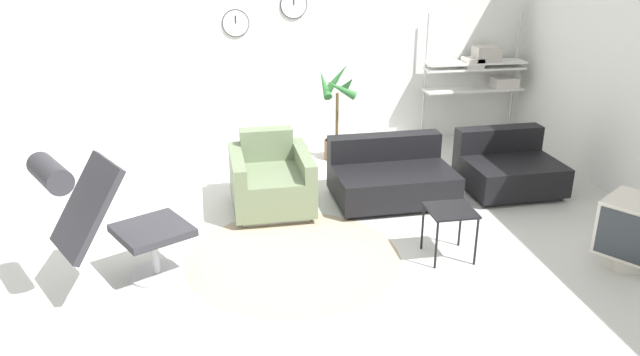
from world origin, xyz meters
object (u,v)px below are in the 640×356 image
(side_table, at_px, (450,215))
(couch_low, at_px, (391,178))
(couch_second, at_px, (508,169))
(shelf_unit, at_px, (482,69))
(lounge_chair, at_px, (104,211))
(crt_television, at_px, (632,231))
(armchair_red, at_px, (271,182))
(potted_plant, at_px, (337,123))

(side_table, bearing_deg, couch_low, 96.04)
(couch_second, xyz_separation_m, shelf_unit, (0.36, 1.64, 0.72))
(lounge_chair, distance_m, crt_television, 4.14)
(armchair_red, distance_m, potted_plant, 1.62)
(couch_second, xyz_separation_m, potted_plant, (-1.59, 1.27, 0.21))
(lounge_chair, bearing_deg, couch_second, 80.66)
(armchair_red, height_order, side_table, armchair_red)
(crt_television, bearing_deg, potted_plant, -3.41)
(side_table, xyz_separation_m, shelf_unit, (1.51, 2.94, 0.56))
(couch_second, bearing_deg, couch_low, 0.23)
(lounge_chair, distance_m, couch_second, 4.12)
(shelf_unit, bearing_deg, couch_low, -134.48)
(couch_low, distance_m, side_table, 1.28)
(shelf_unit, bearing_deg, couch_second, -102.23)
(couch_second, relative_size, shelf_unit, 0.59)
(lounge_chair, bearing_deg, shelf_unit, 96.74)
(lounge_chair, xyz_separation_m, couch_second, (3.87, 1.34, -0.43))
(couch_second, bearing_deg, lounge_chair, 17.75)
(potted_plant, bearing_deg, couch_second, -38.60)
(potted_plant, bearing_deg, armchair_red, -125.26)
(crt_television, bearing_deg, lounge_chair, 49.96)
(lounge_chair, distance_m, side_table, 2.73)
(lounge_chair, height_order, armchair_red, lounge_chair)
(lounge_chair, relative_size, couch_second, 1.18)
(couch_low, height_order, shelf_unit, shelf_unit)
(crt_television, relative_size, potted_plant, 0.56)
(crt_television, bearing_deg, armchair_red, 23.87)
(side_table, height_order, shelf_unit, shelf_unit)
(lounge_chair, xyz_separation_m, potted_plant, (2.28, 2.61, -0.22))
(lounge_chair, xyz_separation_m, armchair_red, (1.35, 1.30, -0.38))
(armchair_red, bearing_deg, side_table, 136.29)
(couch_low, bearing_deg, shelf_unit, -135.86)
(couch_low, xyz_separation_m, couch_second, (1.29, 0.04, 0.00))
(crt_television, height_order, shelf_unit, shelf_unit)
(potted_plant, xyz_separation_m, shelf_unit, (1.95, 0.37, 0.50))
(crt_television, xyz_separation_m, potted_plant, (-1.83, 2.98, 0.12))
(couch_second, xyz_separation_m, side_table, (-1.16, -1.30, 0.16))
(armchair_red, distance_m, couch_second, 2.52)
(side_table, height_order, potted_plant, potted_plant)
(couch_second, bearing_deg, potted_plant, -39.99)
(couch_second, height_order, side_table, couch_second)
(armchair_red, bearing_deg, lounge_chair, 43.00)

